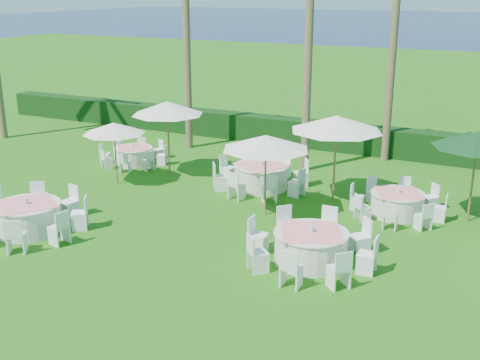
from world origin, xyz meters
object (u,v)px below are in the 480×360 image
Objects in this scene: umbrella_a at (114,128)px; umbrella_c at (167,108)px; umbrella_b at (266,142)px; umbrella_green at (478,139)px; banquet_table_e at (261,176)px; banquet_table_f at (397,203)px; banquet_table_c at (311,246)px; banquet_table_d at (133,155)px; banquet_table_a at (28,217)px; umbrella_d at (337,123)px.

umbrella_c reaches higher than umbrella_a.
umbrella_b is 0.97× the size of umbrella_green.
umbrella_a is (-4.99, -1.91, 1.65)m from banquet_table_e.
umbrella_c is at bearing 57.44° from umbrella_a.
banquet_table_f is 4.67m from umbrella_b.
umbrella_a reaches higher than banquet_table_c.
banquet_table_d is 1.17× the size of umbrella_a.
umbrella_green is (3.42, 4.96, 2.16)m from banquet_table_c.
banquet_table_e is (6.00, -0.53, 0.09)m from banquet_table_d.
umbrella_green is (5.92, 2.29, 0.23)m from umbrella_b.
banquet_table_a is at bearing -147.00° from banquet_table_f.
banquet_table_f is at bearing 33.00° from banquet_table_a.
banquet_table_a is 10.14m from umbrella_d.
banquet_table_f is (9.58, 6.22, -0.06)m from banquet_table_a.
banquet_table_e is at bearing 1.66° from umbrella_c.
banquet_table_d is 9.10m from umbrella_d.
banquet_table_e is (-3.73, 5.06, -0.00)m from banquet_table_c.
umbrella_c is at bearing -16.44° from banquet_table_d.
banquet_table_a is 1.17× the size of banquet_table_f.
banquet_table_a is 1.29× the size of banquet_table_d.
umbrella_green reaches higher than banquet_table_f.
banquet_table_c is 1.12× the size of umbrella_d.
banquet_table_a is 8.46m from banquet_table_c.
banquet_table_a is at bearing -168.26° from banquet_table_c.
umbrella_green reaches higher than banquet_table_a.
banquet_table_d is at bearing 163.56° from umbrella_c.
banquet_table_a is at bearing -78.76° from banquet_table_d.
umbrella_d is (-2.26, 0.42, 2.30)m from banquet_table_f.
banquet_table_c is at bearing 11.74° from banquet_table_a.
umbrella_c is 0.93× the size of umbrella_d.
umbrella_b is 0.90× the size of umbrella_d.
banquet_table_e is 4.41m from umbrella_c.
umbrella_green is (2.11, 0.46, 2.22)m from banquet_table_f.
banquet_table_c is 1.16× the size of banquet_table_f.
banquet_table_f is 9.15m from umbrella_c.
umbrella_c is at bearing -179.93° from umbrella_green.
banquet_table_c is 11.22m from banquet_table_d.
banquet_table_e is at bearing 20.97° from umbrella_a.
umbrella_b is at bearing -154.30° from banquet_table_f.
banquet_table_f is 0.97× the size of umbrella_d.
umbrella_d reaches higher than banquet_table_a.
banquet_table_a is at bearing -84.91° from umbrella_a.
banquet_table_c is 1.25× the size of umbrella_b.
umbrella_a is at bearing -67.35° from banquet_table_d.
banquet_table_a is at bearing -150.26° from umbrella_green.
banquet_table_c is 9.30m from umbrella_c.
banquet_table_e is 3.56m from umbrella_d.
umbrella_b reaches higher than banquet_table_d.
banquet_table_d is at bearing 175.67° from umbrella_d.
banquet_table_d is 0.90× the size of banquet_table_f.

